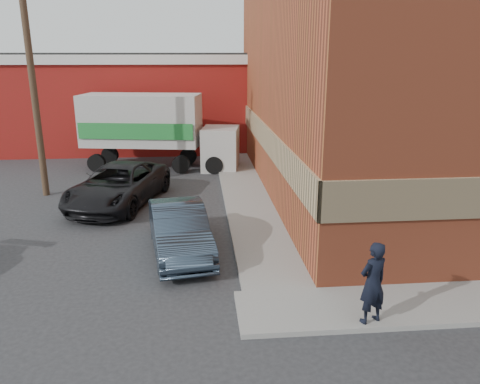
# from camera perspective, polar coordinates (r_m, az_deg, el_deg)

# --- Properties ---
(ground) EXTENTS (90.00, 90.00, 0.00)m
(ground) POSITION_cam_1_polar(r_m,az_deg,el_deg) (11.47, 1.82, -12.43)
(ground) COLOR #28282B
(ground) RESTS_ON ground
(brick_building) EXTENTS (14.25, 18.25, 9.36)m
(brick_building) POSITION_cam_1_polar(r_m,az_deg,el_deg) (21.34, 22.61, 12.96)
(brick_building) COLOR #AB492C
(brick_building) RESTS_ON ground
(sidewalk_west) EXTENTS (1.80, 18.00, 0.12)m
(sidewalk_west) POSITION_cam_1_polar(r_m,az_deg,el_deg) (19.83, 0.39, 0.44)
(sidewalk_west) COLOR gray
(sidewalk_west) RESTS_ON ground
(warehouse) EXTENTS (16.30, 8.30, 5.60)m
(warehouse) POSITION_cam_1_polar(r_m,az_deg,el_deg) (30.46, -14.40, 10.85)
(warehouse) COLOR maroon
(warehouse) RESTS_ON ground
(utility_pole) EXTENTS (2.00, 0.26, 9.00)m
(utility_pole) POSITION_cam_1_polar(r_m,az_deg,el_deg) (19.98, -24.03, 12.83)
(utility_pole) COLOR #4A3525
(utility_pole) RESTS_ON ground
(man) EXTENTS (0.77, 0.64, 1.80)m
(man) POSITION_cam_1_polar(r_m,az_deg,el_deg) (10.18, 15.88, -10.60)
(man) COLOR black
(man) RESTS_ON sidewalk_south
(sedan) EXTENTS (2.15, 4.49, 1.42)m
(sedan) POSITION_cam_1_polar(r_m,az_deg,el_deg) (13.55, -7.40, -4.57)
(sedan) COLOR #2A3746
(sedan) RESTS_ON ground
(suv_a) EXTENTS (3.92, 5.95, 1.52)m
(suv_a) POSITION_cam_1_polar(r_m,az_deg,el_deg) (18.33, -14.61, 0.82)
(suv_a) COLOR black
(suv_a) RESTS_ON ground
(box_truck) EXTENTS (7.67, 3.38, 3.66)m
(box_truck) POSITION_cam_1_polar(r_m,az_deg,el_deg) (23.63, -10.19, 7.88)
(box_truck) COLOR #BCBCB8
(box_truck) RESTS_ON ground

